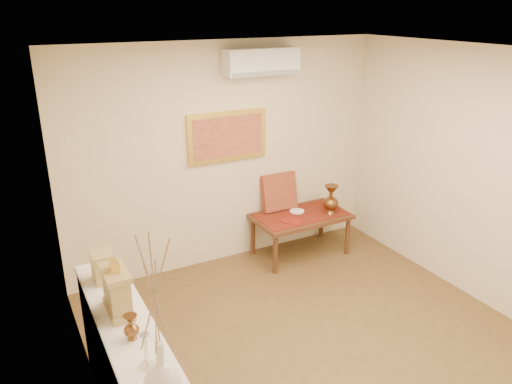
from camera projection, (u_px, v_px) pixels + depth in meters
floor at (332, 357)px, 4.61m from camera, size 4.50×4.50×0.00m
ceiling at (352, 57)px, 3.66m from camera, size 4.50×4.50×0.00m
wall_back at (227, 156)px, 6.00m from camera, size 4.00×0.02×2.70m
wall_left at (94, 284)px, 3.26m from camera, size 0.02×4.50×2.70m
wall_right at (501, 186)px, 5.02m from camera, size 0.02×4.50×2.70m
white_vase at (157, 325)px, 2.57m from camera, size 0.20×0.20×1.07m
candlestick at (146, 351)px, 3.02m from camera, size 0.11×0.11×0.23m
brass_urn_small at (131, 324)px, 3.27m from camera, size 0.10×0.10×0.23m
table_cloth at (301, 214)px, 6.34m from camera, size 1.14×0.59×0.01m
brass_urn_tall at (331, 196)px, 6.30m from camera, size 0.20×0.20×0.45m
plate at (297, 211)px, 6.42m from camera, size 0.19×0.19×0.01m
menu at (292, 221)px, 6.13m from camera, size 0.28×0.31×0.01m
cushion at (279, 192)px, 6.43m from camera, size 0.48×0.20×0.49m
display_ledge at (132, 380)px, 3.64m from camera, size 0.37×2.02×0.98m
mantel_clock at (117, 291)px, 3.54m from camera, size 0.17×0.36×0.41m
wooden_chest at (103, 267)px, 3.97m from camera, size 0.16×0.21×0.24m
low_table at (301, 219)px, 6.37m from camera, size 1.20×0.70×0.55m
painting at (227, 136)px, 5.89m from camera, size 1.00×0.06×0.60m
ac_unit at (262, 62)px, 5.67m from camera, size 0.90×0.25×0.30m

